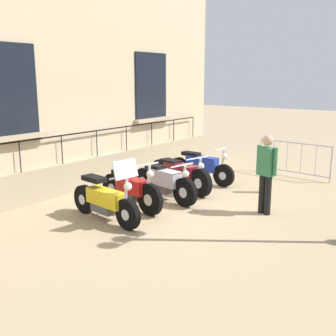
{
  "coord_description": "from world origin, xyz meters",
  "views": [
    {
      "loc": [
        5.74,
        -7.53,
        2.9
      ],
      "look_at": [
        0.09,
        0.0,
        0.8
      ],
      "focal_mm": 43.72,
      "sensor_mm": 36.0,
      "label": 1
    }
  ],
  "objects_px": {
    "motorcycle_red": "(131,190)",
    "bollard": "(264,177)",
    "motorcycle_maroon": "(180,174)",
    "pedestrian_standing": "(266,170)",
    "crowd_barrier": "(294,158)",
    "motorcycle_silver": "(164,182)",
    "motorcycle_yellow": "(105,201)",
    "motorcycle_blue": "(201,167)"
  },
  "relations": [
    {
      "from": "motorcycle_yellow",
      "to": "crowd_barrier",
      "type": "xyz_separation_m",
      "value": [
        1.7,
        6.05,
        0.13
      ]
    },
    {
      "from": "motorcycle_red",
      "to": "motorcycle_blue",
      "type": "relative_size",
      "value": 0.92
    },
    {
      "from": "motorcycle_yellow",
      "to": "motorcycle_maroon",
      "type": "bearing_deg",
      "value": 92.68
    },
    {
      "from": "motorcycle_blue",
      "to": "crowd_barrier",
      "type": "xyz_separation_m",
      "value": [
        1.84,
        2.19,
        0.13
      ]
    },
    {
      "from": "motorcycle_maroon",
      "to": "pedestrian_standing",
      "type": "relative_size",
      "value": 1.29
    },
    {
      "from": "motorcycle_red",
      "to": "crowd_barrier",
      "type": "relative_size",
      "value": 0.88
    },
    {
      "from": "motorcycle_yellow",
      "to": "crowd_barrier",
      "type": "height_order",
      "value": "motorcycle_yellow"
    },
    {
      "from": "motorcycle_red",
      "to": "crowd_barrier",
      "type": "bearing_deg",
      "value": 70.67
    },
    {
      "from": "motorcycle_red",
      "to": "motorcycle_silver",
      "type": "height_order",
      "value": "motorcycle_red"
    },
    {
      "from": "motorcycle_maroon",
      "to": "pedestrian_standing",
      "type": "bearing_deg",
      "value": -9.44
    },
    {
      "from": "motorcycle_maroon",
      "to": "motorcycle_blue",
      "type": "bearing_deg",
      "value": 90.58
    },
    {
      "from": "motorcycle_silver",
      "to": "bollard",
      "type": "xyz_separation_m",
      "value": [
        1.63,
        2.05,
        -0.03
      ]
    },
    {
      "from": "motorcycle_yellow",
      "to": "motorcycle_red",
      "type": "xyz_separation_m",
      "value": [
        -0.11,
        0.9,
        0.01
      ]
    },
    {
      "from": "motorcycle_red",
      "to": "motorcycle_silver",
      "type": "bearing_deg",
      "value": 79.98
    },
    {
      "from": "motorcycle_blue",
      "to": "pedestrian_standing",
      "type": "relative_size",
      "value": 1.24
    },
    {
      "from": "pedestrian_standing",
      "to": "motorcycle_maroon",
      "type": "bearing_deg",
      "value": 170.56
    },
    {
      "from": "motorcycle_silver",
      "to": "crowd_barrier",
      "type": "relative_size",
      "value": 0.93
    },
    {
      "from": "motorcycle_yellow",
      "to": "motorcycle_blue",
      "type": "bearing_deg",
      "value": 92.11
    },
    {
      "from": "motorcycle_red",
      "to": "bollard",
      "type": "distance_m",
      "value": 3.54
    },
    {
      "from": "motorcycle_maroon",
      "to": "crowd_barrier",
      "type": "distance_m",
      "value": 3.72
    },
    {
      "from": "motorcycle_silver",
      "to": "bollard",
      "type": "bearing_deg",
      "value": 51.54
    },
    {
      "from": "crowd_barrier",
      "to": "pedestrian_standing",
      "type": "xyz_separation_m",
      "value": [
        0.71,
        -3.66,
        0.41
      ]
    },
    {
      "from": "motorcycle_silver",
      "to": "motorcycle_maroon",
      "type": "xyz_separation_m",
      "value": [
        -0.2,
        0.93,
        -0.0
      ]
    },
    {
      "from": "motorcycle_blue",
      "to": "crowd_barrier",
      "type": "relative_size",
      "value": 0.96
    },
    {
      "from": "motorcycle_maroon",
      "to": "bollard",
      "type": "relative_size",
      "value": 2.72
    },
    {
      "from": "pedestrian_standing",
      "to": "motorcycle_red",
      "type": "bearing_deg",
      "value": -149.39
    },
    {
      "from": "motorcycle_silver",
      "to": "motorcycle_blue",
      "type": "height_order",
      "value": "motorcycle_blue"
    },
    {
      "from": "motorcycle_red",
      "to": "motorcycle_blue",
      "type": "height_order",
      "value": "motorcycle_red"
    },
    {
      "from": "motorcycle_blue",
      "to": "pedestrian_standing",
      "type": "bearing_deg",
      "value": -29.94
    },
    {
      "from": "motorcycle_silver",
      "to": "motorcycle_maroon",
      "type": "height_order",
      "value": "motorcycle_maroon"
    },
    {
      "from": "motorcycle_yellow",
      "to": "bollard",
      "type": "distance_m",
      "value": 4.29
    },
    {
      "from": "motorcycle_red",
      "to": "crowd_barrier",
      "type": "xyz_separation_m",
      "value": [
        1.81,
        5.15,
        0.12
      ]
    },
    {
      "from": "motorcycle_maroon",
      "to": "motorcycle_blue",
      "type": "xyz_separation_m",
      "value": [
        -0.01,
        1.05,
        -0.0
      ]
    },
    {
      "from": "motorcycle_yellow",
      "to": "motorcycle_blue",
      "type": "height_order",
      "value": "motorcycle_yellow"
    },
    {
      "from": "motorcycle_red",
      "to": "motorcycle_silver",
      "type": "xyz_separation_m",
      "value": [
        0.17,
        0.99,
        -0.01
      ]
    },
    {
      "from": "motorcycle_maroon",
      "to": "pedestrian_standing",
      "type": "height_order",
      "value": "pedestrian_standing"
    },
    {
      "from": "crowd_barrier",
      "to": "pedestrian_standing",
      "type": "height_order",
      "value": "pedestrian_standing"
    },
    {
      "from": "bollard",
      "to": "crowd_barrier",
      "type": "bearing_deg",
      "value": 89.94
    },
    {
      "from": "motorcycle_silver",
      "to": "pedestrian_standing",
      "type": "distance_m",
      "value": 2.46
    },
    {
      "from": "motorcycle_yellow",
      "to": "pedestrian_standing",
      "type": "height_order",
      "value": "pedestrian_standing"
    },
    {
      "from": "motorcycle_blue",
      "to": "motorcycle_maroon",
      "type": "bearing_deg",
      "value": -89.42
    },
    {
      "from": "motorcycle_blue",
      "to": "crowd_barrier",
      "type": "height_order",
      "value": "crowd_barrier"
    }
  ]
}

